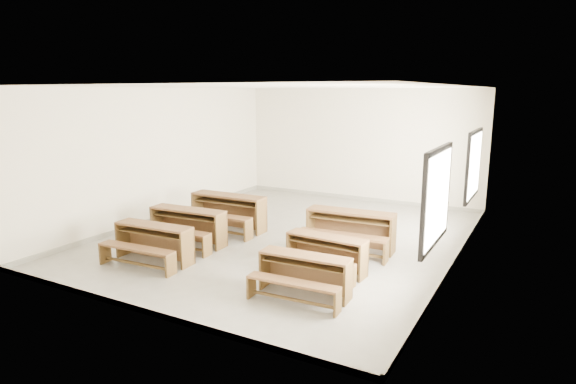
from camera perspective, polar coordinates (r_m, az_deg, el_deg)
The scene contains 7 objects.
room at distance 10.06m, azimuth 0.45°, elevation 6.34°, with size 8.50×8.50×3.20m.
desk_set_0 at distance 9.27m, azimuth -15.78°, elevation -5.55°, with size 1.60×0.90×0.70m.
desk_set_1 at distance 10.13m, azimuth -11.93°, elevation -3.73°, with size 1.70×0.96×0.74m.
desk_set_2 at distance 11.05m, azimuth -7.23°, elevation -2.07°, with size 1.81×0.97×0.81m.
desk_set_3 at distance 7.50m, azimuth 1.87°, elevation -9.49°, with size 1.48×0.82×0.65m.
desk_set_4 at distance 8.44m, azimuth 4.41°, elevation -7.05°, with size 1.49×0.83×0.65m.
desk_set_5 at distance 9.65m, azimuth 7.31°, elevation -4.19°, with size 1.81×1.03×0.79m.
Camera 1 is at (4.84, -8.82, 3.10)m, focal length 30.00 mm.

